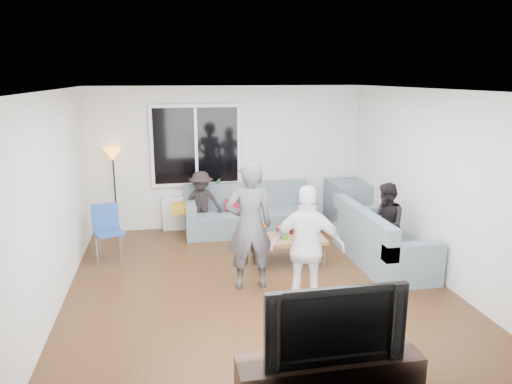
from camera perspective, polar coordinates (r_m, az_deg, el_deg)
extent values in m
cube|color=#56351C|center=(6.68, 0.13, -11.05)|extent=(5.00, 5.50, 0.04)
cube|color=white|center=(6.07, 0.15, 12.22)|extent=(5.00, 5.50, 0.04)
cube|color=silver|center=(8.93, -3.27, 4.13)|extent=(5.00, 0.04, 2.60)
cube|color=silver|center=(3.70, 8.51, -9.93)|extent=(5.00, 0.04, 2.60)
cube|color=silver|center=(6.29, -23.03, -1.00)|extent=(0.04, 5.50, 2.60)
cube|color=silver|center=(7.16, 20.35, 0.92)|extent=(0.04, 5.50, 2.60)
cube|color=white|center=(8.75, -7.14, 5.51)|extent=(1.62, 0.06, 1.47)
cube|color=black|center=(8.71, -7.12, 5.48)|extent=(1.50, 0.02, 1.35)
cube|color=white|center=(8.70, -7.11, 5.47)|extent=(0.05, 0.03, 1.35)
cube|color=silver|center=(8.97, -6.89, -2.39)|extent=(1.30, 0.12, 0.62)
imported|color=#286327|center=(8.85, -4.69, 0.62)|extent=(0.22, 0.20, 0.33)
imported|color=white|center=(8.84, -7.57, -0.02)|extent=(0.19, 0.19, 0.16)
cube|color=slate|center=(9.22, 11.34, -1.38)|extent=(0.85, 0.85, 0.85)
cube|color=gold|center=(8.52, -8.59, -1.91)|extent=(0.43, 0.38, 0.14)
cube|color=maroon|center=(8.68, -2.49, -1.48)|extent=(0.40, 0.35, 0.13)
cube|color=olive|center=(7.35, 3.77, -6.86)|extent=(1.11, 0.62, 0.40)
cylinder|color=maroon|center=(7.26, 3.07, -4.75)|extent=(0.17, 0.17, 0.17)
imported|color=#46464B|center=(6.31, -0.78, -3.99)|extent=(0.63, 0.41, 1.72)
imported|color=silver|center=(5.82, 6.13, -6.60)|extent=(0.97, 0.63, 1.53)
imported|color=black|center=(7.40, 15.14, -3.72)|extent=(0.55, 0.67, 1.25)
imported|color=black|center=(8.57, -6.51, -1.32)|extent=(0.79, 0.53, 1.15)
cube|color=#302018|center=(4.49, 8.64, -21.12)|extent=(1.60, 0.40, 0.44)
imported|color=black|center=(4.20, 8.93, -14.76)|extent=(1.20, 0.16, 0.69)
cylinder|color=#2F9B1C|center=(7.15, 3.39, -4.60)|extent=(0.08, 0.08, 0.27)
cylinder|color=orange|center=(7.23, 1.10, -4.49)|extent=(0.07, 0.07, 0.24)
cylinder|color=black|center=(7.41, 6.43, -4.13)|extent=(0.07, 0.07, 0.24)
cylinder|color=orange|center=(7.29, 5.93, -4.50)|extent=(0.07, 0.07, 0.22)
cylinder|color=black|center=(7.41, 4.23, -4.20)|extent=(0.07, 0.07, 0.21)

